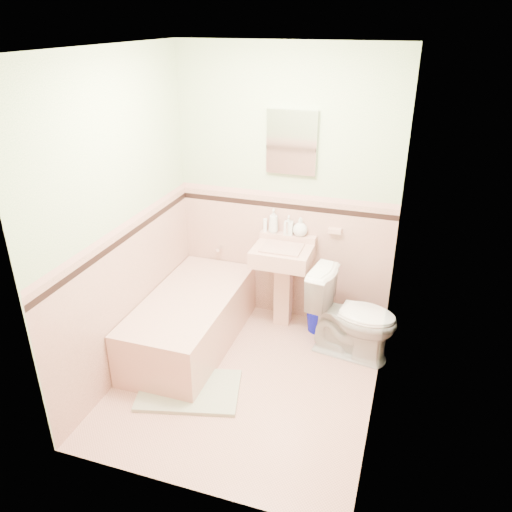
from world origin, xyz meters
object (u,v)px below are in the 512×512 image
(soap_bottle_mid, at_px, (289,225))
(bucket, at_px, (318,320))
(bathtub, at_px, (191,322))
(toilet, at_px, (353,316))
(soap_bottle_left, at_px, (274,221))
(medicine_cabinet, at_px, (292,142))
(shoe, at_px, (185,381))
(soap_bottle_right, at_px, (300,227))
(sink, at_px, (282,288))

(soap_bottle_mid, distance_m, bucket, 0.93)
(bathtub, bearing_deg, toilet, 12.14)
(soap_bottle_left, bearing_deg, toilet, -26.69)
(medicine_cabinet, relative_size, toilet, 0.72)
(medicine_cabinet, distance_m, soap_bottle_left, 0.73)
(bathtub, bearing_deg, medicine_cabinet, 47.42)
(soap_bottle_left, bearing_deg, medicine_cabinet, 12.08)
(bathtub, relative_size, soap_bottle_left, 6.72)
(bathtub, relative_size, shoe, 10.12)
(soap_bottle_mid, relative_size, shoe, 1.19)
(toilet, xyz_separation_m, bucket, (-0.34, 0.26, -0.27))
(shoe, bearing_deg, soap_bottle_right, 57.55)
(soap_bottle_left, relative_size, soap_bottle_right, 1.31)
(shoe, bearing_deg, bathtub, 101.88)
(soap_bottle_mid, xyz_separation_m, bucket, (0.35, -0.15, -0.85))
(soap_bottle_left, height_order, toilet, soap_bottle_left)
(sink, distance_m, soap_bottle_left, 0.62)
(soap_bottle_mid, height_order, soap_bottle_right, soap_bottle_mid)
(sink, bearing_deg, soap_bottle_mid, 89.38)
(sink, distance_m, medicine_cabinet, 1.31)
(bathtub, distance_m, soap_bottle_left, 1.17)
(sink, bearing_deg, shoe, -113.63)
(soap_bottle_left, xyz_separation_m, soap_bottle_mid, (0.14, 0.00, -0.02))
(bathtub, relative_size, soap_bottle_mid, 8.53)
(soap_bottle_right, bearing_deg, bucket, -32.66)
(medicine_cabinet, relative_size, shoe, 3.67)
(soap_bottle_mid, bearing_deg, bucket, -23.71)
(bathtub, relative_size, sink, 1.84)
(toilet, distance_m, shoe, 1.48)
(bathtub, height_order, toilet, toilet)
(sink, xyz_separation_m, toilet, (0.69, -0.24, -0.03))
(soap_bottle_mid, bearing_deg, bathtub, -133.85)
(soap_bottle_right, distance_m, bucket, 0.89)
(medicine_cabinet, height_order, bucket, medicine_cabinet)
(bathtub, bearing_deg, shoe, -70.49)
(shoe, bearing_deg, soap_bottle_left, 67.48)
(medicine_cabinet, bearing_deg, bathtub, -132.58)
(soap_bottle_mid, relative_size, bucket, 0.80)
(sink, xyz_separation_m, soap_bottle_mid, (0.00, 0.18, 0.55))
(bathtub, height_order, soap_bottle_mid, soap_bottle_mid)
(soap_bottle_left, bearing_deg, shoe, -104.89)
(medicine_cabinet, distance_m, soap_bottle_right, 0.75)
(soap_bottle_right, height_order, toilet, soap_bottle_right)
(soap_bottle_left, height_order, soap_bottle_mid, soap_bottle_left)
(bucket, bearing_deg, bathtub, -151.49)
(shoe, bearing_deg, sink, 58.74)
(soap_bottle_right, distance_m, shoe, 1.67)
(toilet, xyz_separation_m, shoe, (-1.17, -0.86, -0.32))
(soap_bottle_right, bearing_deg, shoe, -114.82)
(toilet, height_order, shoe, toilet)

